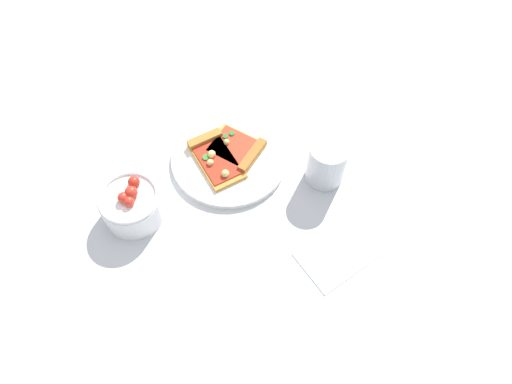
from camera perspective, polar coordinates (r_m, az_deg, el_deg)
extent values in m
plane|color=silver|center=(1.03, -2.96, 2.03)|extent=(2.40, 2.40, 0.00)
cylinder|color=white|center=(1.05, -3.23, 4.18)|extent=(0.26, 0.26, 0.01)
cube|color=gold|center=(1.04, -4.71, 3.87)|extent=(0.12, 0.16, 0.01)
cube|color=#B77A33|center=(1.07, -6.21, 6.34)|extent=(0.08, 0.05, 0.02)
cube|color=#B22D19|center=(1.03, -4.73, 4.05)|extent=(0.11, 0.14, 0.00)
sphere|color=#F2D87F|center=(1.03, -5.32, 4.66)|extent=(0.02, 0.02, 0.02)
sphere|color=#F2D87F|center=(1.02, -5.56, 3.60)|extent=(0.01, 0.01, 0.01)
sphere|color=#EAD172|center=(1.00, -3.84, 2.33)|extent=(0.02, 0.02, 0.02)
cylinder|color=#388433|center=(1.03, -6.09, 4.21)|extent=(0.02, 0.02, 0.00)
cube|color=gold|center=(1.05, -2.64, 5.34)|extent=(0.11, 0.13, 0.01)
cube|color=#A36B2D|center=(1.03, -0.44, 4.43)|extent=(0.10, 0.03, 0.02)
cube|color=red|center=(1.05, -2.65, 5.52)|extent=(0.10, 0.11, 0.00)
cylinder|color=#2D722D|center=(1.06, -3.72, 6.76)|extent=(0.01, 0.01, 0.00)
cylinder|color=#2D722D|center=(1.07, -2.95, 7.11)|extent=(0.01, 0.01, 0.00)
sphere|color=#EAD172|center=(1.05, -3.59, 6.08)|extent=(0.01, 0.01, 0.01)
cylinder|color=white|center=(0.99, -14.77, -1.67)|extent=(0.12, 0.12, 0.07)
torus|color=white|center=(0.96, -15.23, -0.62)|extent=(0.12, 0.12, 0.01)
sphere|color=red|center=(0.95, -15.14, -1.13)|extent=(0.02, 0.02, 0.02)
sphere|color=red|center=(0.95, -14.89, -0.04)|extent=(0.03, 0.03, 0.03)
sphere|color=red|center=(0.97, -14.59, 1.19)|extent=(0.02, 0.02, 0.02)
sphere|color=red|center=(0.95, -15.80, -0.66)|extent=(0.02, 0.02, 0.02)
cylinder|color=silver|center=(1.00, 8.56, 3.54)|extent=(0.08, 0.08, 0.10)
cylinder|color=#592D0F|center=(1.00, 8.54, 3.42)|extent=(0.07, 0.07, 0.09)
cube|color=white|center=(0.95, 9.87, -7.42)|extent=(0.17, 0.14, 0.00)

